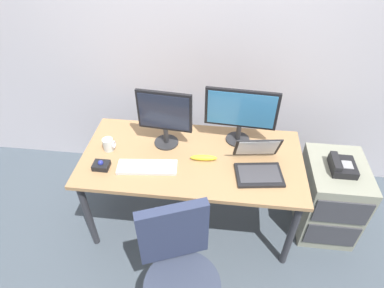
{
  "coord_description": "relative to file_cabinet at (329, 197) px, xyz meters",
  "views": [
    {
      "loc": [
        0.2,
        -1.71,
        2.28
      ],
      "look_at": [
        0.0,
        0.0,
        0.83
      ],
      "focal_mm": 30.33,
      "sensor_mm": 36.0,
      "label": 1
    }
  ],
  "objects": [
    {
      "name": "ground_plane",
      "position": [
        -1.07,
        -0.07,
        -0.32
      ],
      "size": [
        8.0,
        8.0,
        0.0
      ],
      "primitive_type": "plane",
      "color": "#424C56"
    },
    {
      "name": "back_wall",
      "position": [
        -1.07,
        0.66,
        1.08
      ],
      "size": [
        6.0,
        0.1,
        2.8
      ],
      "primitive_type": "cube",
      "color": "#BCB7BF",
      "rests_on": "ground"
    },
    {
      "name": "desk",
      "position": [
        -1.07,
        -0.07,
        0.31
      ],
      "size": [
        1.58,
        0.77,
        0.71
      ],
      "color": "#9E774D",
      "rests_on": "ground"
    },
    {
      "name": "file_cabinet",
      "position": [
        0.0,
        0.0,
        0.0
      ],
      "size": [
        0.42,
        0.53,
        0.64
      ],
      "color": "gray",
      "rests_on": "ground"
    },
    {
      "name": "desk_phone",
      "position": [
        -0.01,
        -0.02,
        0.36
      ],
      "size": [
        0.17,
        0.2,
        0.09
      ],
      "color": "black",
      "rests_on": "file_cabinet"
    },
    {
      "name": "office_chair",
      "position": [
        -1.05,
        -0.86,
        0.1
      ],
      "size": [
        0.53,
        0.55,
        0.94
      ],
      "color": "black",
      "rests_on": "ground"
    },
    {
      "name": "monitor_main",
      "position": [
        -0.75,
        0.16,
        0.64
      ],
      "size": [
        0.52,
        0.18,
        0.44
      ],
      "color": "#262628",
      "rests_on": "desk"
    },
    {
      "name": "monitor_side",
      "position": [
        -1.28,
        0.06,
        0.64
      ],
      "size": [
        0.4,
        0.18,
        0.44
      ],
      "color": "#262628",
      "rests_on": "desk"
    },
    {
      "name": "keyboard",
      "position": [
        -1.37,
        -0.22,
        0.4
      ],
      "size": [
        0.42,
        0.18,
        0.03
      ],
      "color": "silver",
      "rests_on": "desk"
    },
    {
      "name": "laptop",
      "position": [
        -0.61,
        -0.15,
        0.43
      ],
      "size": [
        0.35,
        0.35,
        0.22
      ],
      "color": "black",
      "rests_on": "desk"
    },
    {
      "name": "trackball_mouse",
      "position": [
        -1.68,
        -0.25,
        0.41
      ],
      "size": [
        0.11,
        0.09,
        0.07
      ],
      "color": "black",
      "rests_on": "desk"
    },
    {
      "name": "coffee_mug",
      "position": [
        -1.69,
        -0.06,
        0.43
      ],
      "size": [
        0.09,
        0.08,
        0.09
      ],
      "color": "silver",
      "rests_on": "desk"
    },
    {
      "name": "banana",
      "position": [
        -0.99,
        -0.1,
        0.4
      ],
      "size": [
        0.19,
        0.06,
        0.04
      ],
      "primitive_type": "ellipsoid",
      "rotation": [
        0.0,
        0.0,
        0.07
      ],
      "color": "yellow",
      "rests_on": "desk"
    }
  ]
}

